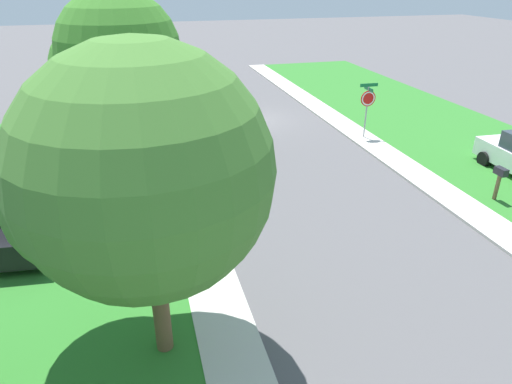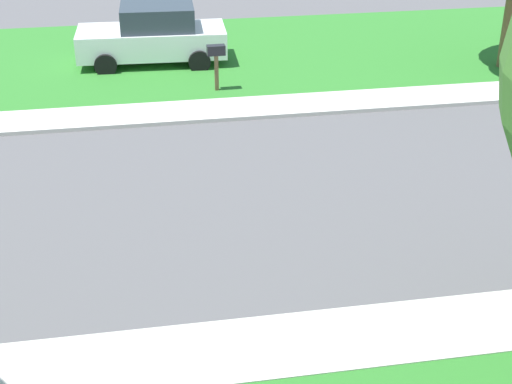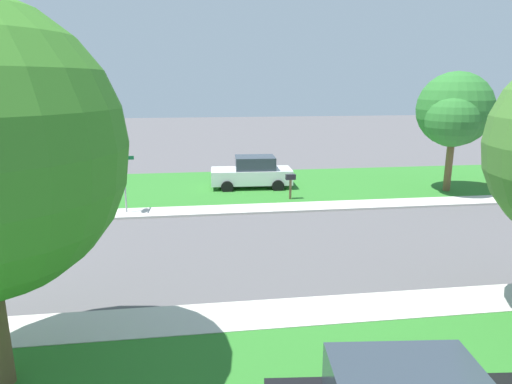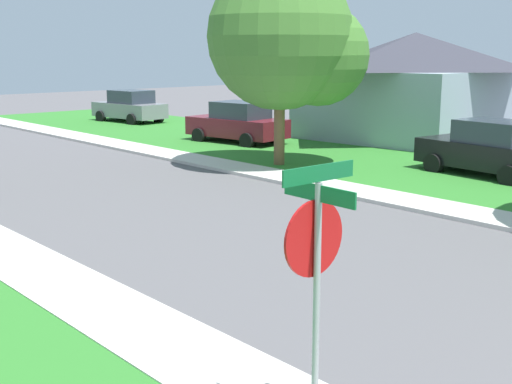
% 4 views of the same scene
% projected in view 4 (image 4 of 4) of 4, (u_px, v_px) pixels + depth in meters
% --- Properties ---
extents(sidewalk_east, '(1.40, 56.00, 0.10)m').
position_uv_depth(sidewalk_east, '(350.00, 190.00, 18.38)').
color(sidewalk_east, beige).
rests_on(sidewalk_east, ground).
extents(lawn_east, '(8.00, 56.00, 0.08)m').
position_uv_depth(lawn_east, '(445.00, 170.00, 21.46)').
color(lawn_east, '#2D7528').
rests_on(lawn_east, ground).
extents(sidewalk_west, '(1.40, 56.00, 0.10)m').
position_uv_depth(sidewalk_west, '(17.00, 260.00, 12.22)').
color(sidewalk_west, beige).
rests_on(sidewalk_west, ground).
extents(stop_sign_far_corner, '(0.92, 0.92, 2.77)m').
position_uv_depth(stop_sign_far_corner, '(315.00, 255.00, 6.38)').
color(stop_sign_far_corner, '#9E9EA3').
rests_on(stop_sign_far_corner, ground).
extents(car_black_behind_trees, '(2.36, 4.46, 1.76)m').
position_uv_depth(car_black_behind_trees, '(490.00, 149.00, 20.32)').
color(car_black_behind_trees, black).
rests_on(car_black_behind_trees, ground).
extents(car_maroon_near_corner, '(2.49, 4.51, 1.76)m').
position_uv_depth(car_maroon_near_corner, '(238.00, 123.00, 27.73)').
color(car_maroon_near_corner, maroon).
rests_on(car_maroon_near_corner, ground).
extents(car_grey_across_road, '(2.42, 4.48, 1.76)m').
position_uv_depth(car_grey_across_road, '(130.00, 107.00, 35.80)').
color(car_grey_across_road, gray).
rests_on(car_grey_across_road, ground).
extents(tree_corner_large, '(5.12, 4.76, 6.65)m').
position_uv_depth(tree_corner_large, '(290.00, 41.00, 21.60)').
color(tree_corner_large, brown).
rests_on(tree_corner_large, ground).
extents(house_right_setback, '(9.57, 8.47, 4.60)m').
position_uv_depth(house_right_setback, '(414.00, 84.00, 29.37)').
color(house_right_setback, '#93A3B2').
rests_on(house_right_setback, ground).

